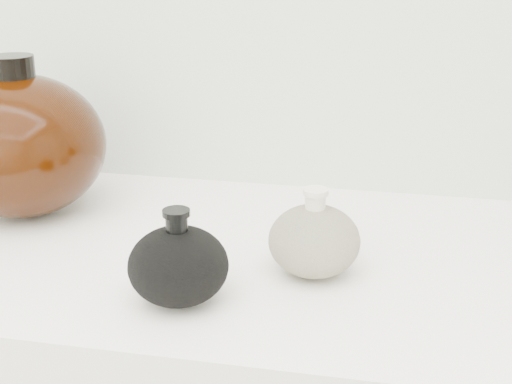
# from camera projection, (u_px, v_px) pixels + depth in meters

# --- Properties ---
(black_gourd_vase) EXTENTS (0.14, 0.14, 0.11)m
(black_gourd_vase) POSITION_uv_depth(u_px,v_px,m) (178.00, 265.00, 0.76)
(black_gourd_vase) COLOR black
(black_gourd_vase) RESTS_ON display_counter
(cream_gourd_vase) EXTENTS (0.11, 0.11, 0.10)m
(cream_gourd_vase) POSITION_uv_depth(u_px,v_px,m) (314.00, 240.00, 0.82)
(cream_gourd_vase) COLOR beige
(cream_gourd_vase) RESTS_ON display_counter
(left_round_pot) EXTENTS (0.26, 0.26, 0.22)m
(left_round_pot) POSITION_uv_depth(u_px,v_px,m) (21.00, 145.00, 0.98)
(left_round_pot) COLOR black
(left_round_pot) RESTS_ON display_counter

